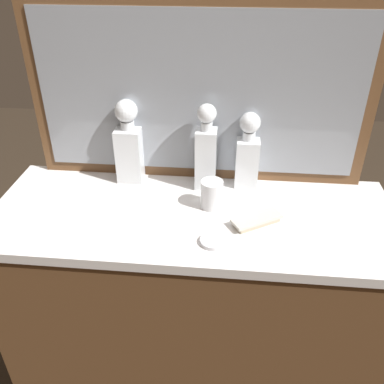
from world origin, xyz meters
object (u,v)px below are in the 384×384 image
(silver_brush_far_left, at_px, (257,220))
(porcelain_dish, at_px, (213,241))
(crystal_decanter_right, at_px, (206,155))
(crystal_tumbler_far_left, at_px, (212,195))
(crystal_decanter_rear, at_px, (129,149))
(crystal_decanter_left, at_px, (247,157))

(silver_brush_far_left, xyz_separation_m, porcelain_dish, (-0.13, -0.11, -0.01))
(crystal_decanter_right, bearing_deg, crystal_tumbler_far_left, -77.06)
(crystal_decanter_rear, height_order, crystal_tumbler_far_left, crystal_decanter_rear)
(crystal_tumbler_far_left, xyz_separation_m, silver_brush_far_left, (0.15, -0.08, -0.03))
(crystal_decanter_rear, distance_m, porcelain_dish, 0.49)
(crystal_decanter_right, relative_size, crystal_decanter_left, 1.13)
(porcelain_dish, bearing_deg, crystal_decanter_rear, 132.72)
(porcelain_dish, bearing_deg, crystal_decanter_right, 98.23)
(silver_brush_far_left, bearing_deg, crystal_decanter_rear, 151.96)
(crystal_decanter_rear, xyz_separation_m, porcelain_dish, (0.33, -0.35, -0.12))
(crystal_decanter_left, bearing_deg, crystal_decanter_rear, -179.93)
(crystal_tumbler_far_left, height_order, silver_brush_far_left, crystal_tumbler_far_left)
(crystal_tumbler_far_left, distance_m, porcelain_dish, 0.20)
(crystal_decanter_rear, xyz_separation_m, crystal_tumbler_far_left, (0.31, -0.16, -0.08))
(crystal_decanter_left, height_order, silver_brush_far_left, crystal_decanter_left)
(crystal_decanter_right, height_order, crystal_decanter_left, crystal_decanter_right)
(crystal_decanter_right, xyz_separation_m, crystal_decanter_left, (0.14, 0.03, -0.02))
(crystal_decanter_left, xyz_separation_m, porcelain_dish, (-0.10, -0.35, -0.10))
(crystal_decanter_right, height_order, crystal_tumbler_far_left, crystal_decanter_right)
(crystal_decanter_rear, relative_size, crystal_tumbler_far_left, 3.16)
(crystal_decanter_right, distance_m, porcelain_dish, 0.35)
(crystal_tumbler_far_left, height_order, porcelain_dish, crystal_tumbler_far_left)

